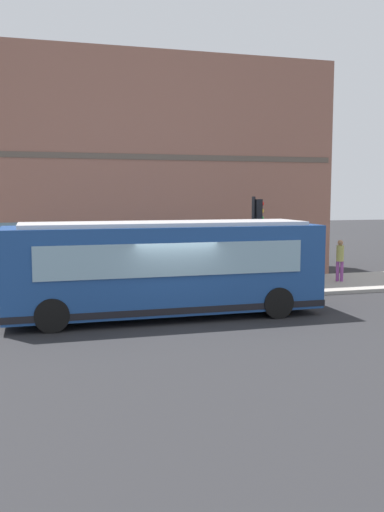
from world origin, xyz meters
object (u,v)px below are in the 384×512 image
at_px(fire_hydrant, 293,280).
at_px(newspaper_vending_box, 171,273).
at_px(traffic_light_near_corner, 256,226).
at_px(pedestrian_walking_along_curb, 11,270).
at_px(pedestrian_by_light_pole, 340,257).
at_px(city_bus_nearside, 165,269).

distance_m(fire_hydrant, newspaper_vending_box, 5.14).
bearing_deg(fire_hydrant, traffic_light_near_corner, 102.27).
xyz_separation_m(traffic_light_near_corner, pedestrian_walking_along_curb, (2.27, 9.10, -1.66)).
xyz_separation_m(fire_hydrant, newspaper_vending_box, (2.55, 4.46, 0.09)).
relative_size(pedestrian_by_light_pole, newspaper_vending_box, 2.02).
distance_m(traffic_light_near_corner, pedestrian_by_light_pole, 5.12).
distance_m(city_bus_nearside, fire_hydrant, 6.79).
bearing_deg(newspaper_vending_box, fire_hydrant, -119.76).
distance_m(traffic_light_near_corner, newspaper_vending_box, 4.51).
distance_m(traffic_light_near_corner, fire_hydrant, 2.87).
xyz_separation_m(city_bus_nearside, traffic_light_near_corner, (2.63, -4.21, 1.18)).
height_order(city_bus_nearside, fire_hydrant, city_bus_nearside).
xyz_separation_m(city_bus_nearside, pedestrian_walking_along_curb, (4.90, 4.89, -0.48)).
bearing_deg(traffic_light_near_corner, pedestrian_walking_along_curb, 75.99).
relative_size(traffic_light_near_corner, pedestrian_by_light_pole, 2.04).
height_order(city_bus_nearside, pedestrian_by_light_pole, city_bus_nearside).
bearing_deg(pedestrian_by_light_pole, newspaper_vending_box, 79.72).
height_order(fire_hydrant, newspaper_vending_box, newspaper_vending_box).
bearing_deg(city_bus_nearside, pedestrian_by_light_pole, -64.26).
bearing_deg(pedestrian_walking_along_curb, city_bus_nearside, -135.05).
relative_size(city_bus_nearside, pedestrian_walking_along_curb, 6.21).
bearing_deg(newspaper_vending_box, traffic_light_near_corner, -137.63).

